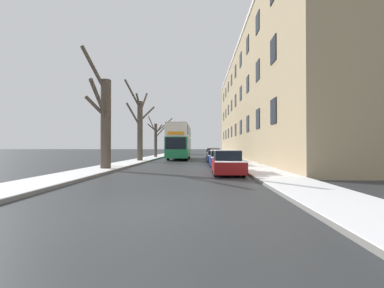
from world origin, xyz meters
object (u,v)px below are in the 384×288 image
at_px(parked_car_1, 220,159).
at_px(oncoming_van, 185,148).
at_px(parked_car_3, 213,154).
at_px(double_decker_bus, 179,140).
at_px(parked_car_0, 227,163).
at_px(pedestrian_left_sidewalk, 105,156).
at_px(bare_tree_left_0, 105,120).
at_px(parked_car_2, 216,157).
at_px(bare_tree_left_2, 156,137).
at_px(parked_car_4, 211,153).
at_px(bare_tree_left_1, 140,126).

distance_m(parked_car_1, oncoming_van, 33.63).
bearing_deg(parked_car_3, parked_car_1, -90.00).
height_order(double_decker_bus, oncoming_van, double_decker_bus).
relative_size(parked_car_0, parked_car_1, 0.88).
relative_size(double_decker_bus, pedestrian_left_sidewalk, 5.77).
relative_size(bare_tree_left_0, parked_car_2, 1.79).
bearing_deg(bare_tree_left_2, pedestrian_left_sidewalk, -92.82).
distance_m(parked_car_1, parked_car_3, 11.40).
bearing_deg(parked_car_3, parked_car_4, 90.00).
bearing_deg(parked_car_2, bare_tree_left_0, -130.77).
height_order(parked_car_2, parked_car_4, parked_car_4).
bearing_deg(bare_tree_left_1, oncoming_van, 83.31).
distance_m(bare_tree_left_2, double_decker_bus, 5.41).
bearing_deg(oncoming_van, bare_tree_left_0, -94.81).
bearing_deg(parked_car_4, oncoming_van, 108.19).
bearing_deg(pedestrian_left_sidewalk, parked_car_0, -33.04).
distance_m(bare_tree_left_1, parked_car_2, 8.87).
xyz_separation_m(parked_car_0, parked_car_2, (-0.00, 11.58, -0.06)).
relative_size(bare_tree_left_0, bare_tree_left_2, 1.31).
distance_m(bare_tree_left_1, pedestrian_left_sidewalk, 8.58).
distance_m(bare_tree_left_2, parked_car_3, 9.70).
distance_m(parked_car_1, pedestrian_left_sidewalk, 9.15).
height_order(bare_tree_left_1, pedestrian_left_sidewalk, bare_tree_left_1).
bearing_deg(bare_tree_left_0, parked_car_2, 49.23).
xyz_separation_m(parked_car_3, pedestrian_left_sidewalk, (-9.00, -13.03, 0.27)).
bearing_deg(bare_tree_left_0, pedestrian_left_sidewalk, 110.50).
bearing_deg(parked_car_4, bare_tree_left_2, -168.58).
height_order(bare_tree_left_1, double_decker_bus, bare_tree_left_1).
distance_m(parked_car_2, oncoming_van, 28.02).
xyz_separation_m(bare_tree_left_1, parked_car_2, (8.22, -0.71, -3.27)).
relative_size(bare_tree_left_1, parked_car_3, 1.90).
xyz_separation_m(bare_tree_left_0, parked_car_2, (8.19, 9.49, -2.85)).
distance_m(bare_tree_left_1, parked_car_1, 10.91).
xyz_separation_m(parked_car_2, oncoming_van, (-5.07, 27.55, 0.67)).
height_order(double_decker_bus, pedestrian_left_sidewalk, double_decker_bus).
height_order(parked_car_0, parked_car_4, parked_car_0).
height_order(bare_tree_left_0, parked_car_0, bare_tree_left_0).
bearing_deg(parked_car_3, parked_car_0, -90.00).
height_order(parked_car_3, parked_car_4, parked_car_3).
xyz_separation_m(bare_tree_left_1, pedestrian_left_sidewalk, (-0.78, -8.03, -2.92)).
xyz_separation_m(parked_car_4, pedestrian_left_sidewalk, (-9.00, -19.44, 0.33)).
bearing_deg(parked_car_3, bare_tree_left_0, -118.30).
bearing_deg(pedestrian_left_sidewalk, parked_car_3, 47.66).
bearing_deg(parked_car_3, parked_car_2, -90.00).
bearing_deg(bare_tree_left_1, parked_car_4, 54.24).
relative_size(bare_tree_left_2, pedestrian_left_sidewalk, 3.60).
bearing_deg(double_decker_bus, bare_tree_left_2, 133.82).
distance_m(bare_tree_left_1, parked_car_0, 15.13).
bearing_deg(double_decker_bus, parked_car_1, -70.34).
distance_m(bare_tree_left_1, oncoming_van, 27.14).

